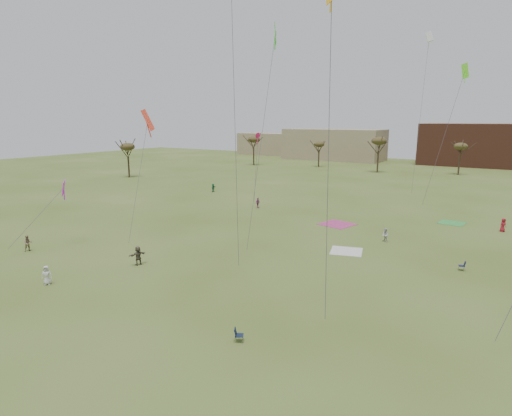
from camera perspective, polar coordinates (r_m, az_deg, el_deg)
The scene contains 18 objects.
ground at distance 30.88m, azimuth -12.43°, elevation -13.96°, with size 260.00×260.00×0.00m, color #3E5219.
flyer_near_left at distance 39.13m, azimuth -26.16°, elevation -8.06°, with size 0.78×0.51×1.60m, color silver.
spectator_fore_b at distance 49.63m, azimuth -28.14°, elevation -4.16°, with size 0.81×0.63×1.66m, color #846E54.
spectator_fore_c at distance 41.19m, azimuth -15.48°, elevation -6.14°, with size 1.67×0.53×1.80m, color brown.
spectator_mid_d at distance 64.81m, azimuth 0.24°, elevation 0.71°, with size 0.96×0.40×1.63m, color #8F3B79.
spectator_mid_e at distance 49.15m, azimuth 16.89°, elevation -3.47°, with size 0.75×0.58×1.54m, color silver.
flyer_far_a at distance 79.82m, azimuth -5.73°, elevation 2.72°, with size 1.43×0.45×1.54m, color #25714B.
flyer_far_b at distance 59.16m, azimuth 30.10°, elevation -1.98°, with size 0.80×0.52×1.64m, color maroon.
blanket_cream at distance 44.88m, azimuth 11.98°, elevation -5.67°, with size 3.13×3.13×0.03m, color silver.
blanket_plum at distance 55.93m, azimuth 10.76°, elevation -2.15°, with size 3.88×3.88×0.03m, color #B33774.
blanket_olive at distance 61.23m, azimuth 24.69°, elevation -1.83°, with size 3.02×3.02×0.03m, color green.
camp_chair_center at distance 27.11m, azimuth -2.29°, elevation -16.91°, with size 0.72×0.71×0.87m.
camp_chair_right at distance 42.68m, azimuth 25.78°, elevation -7.18°, with size 0.64×0.61×0.87m.
kites_aloft at distance 53.77m, azimuth 14.02°, elevation 21.43°, with size 48.64×59.60×26.70m.
tree_line at distance 101.33m, azimuth 19.60°, elevation 7.62°, with size 117.44×49.32×8.91m.
building_tan at distance 145.46m, azimuth 10.36°, elevation 8.34°, with size 32.00×14.00×10.00m, color #937F60.
building_brick at distance 140.40m, azimuth 26.59°, elevation 7.59°, with size 26.00×16.00×12.00m, color brown.
building_tan_west at distance 165.26m, azimuth 1.52°, elevation 8.57°, with size 20.00×12.00×8.00m, color #937F60.
Camera 1 is at (20.03, -19.40, 13.27)m, focal length 29.97 mm.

